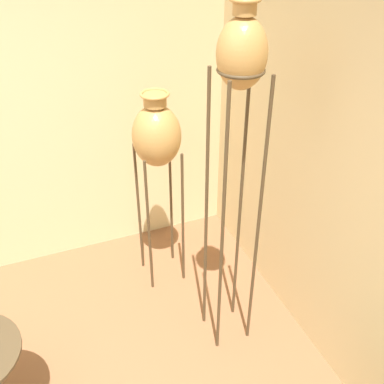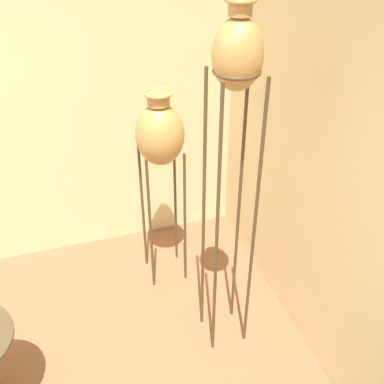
{
  "view_description": "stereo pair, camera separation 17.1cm",
  "coord_description": "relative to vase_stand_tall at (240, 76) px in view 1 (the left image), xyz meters",
  "views": [
    {
      "loc": [
        0.66,
        -0.96,
        2.51
      ],
      "look_at": [
        1.54,
        1.25,
        0.95
      ],
      "focal_mm": 42.0,
      "sensor_mm": 36.0,
      "label": 1
    },
    {
      "loc": [
        0.82,
        -1.01,
        2.51
      ],
      "look_at": [
        1.54,
        1.25,
        0.95
      ],
      "focal_mm": 42.0,
      "sensor_mm": 36.0,
      "label": 2
    }
  ],
  "objects": [
    {
      "name": "vase_stand_tall",
      "position": [
        0.0,
        0.0,
        0.0
      ],
      "size": [
        0.25,
        0.25,
        2.15
      ],
      "color": "#473823",
      "rests_on": "ground_plane"
    },
    {
      "name": "vase_stand_medium",
      "position": [
        -0.22,
        0.69,
        -0.61
      ],
      "size": [
        0.33,
        0.33,
        1.5
      ],
      "color": "#473823",
      "rests_on": "ground_plane"
    }
  ]
}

